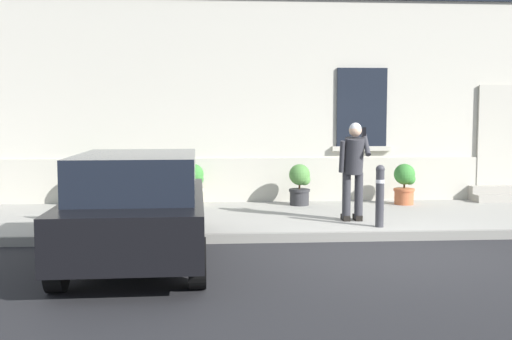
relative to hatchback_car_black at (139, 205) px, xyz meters
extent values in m
plane|color=#232326|center=(3.71, 0.24, -0.79)|extent=(80.00, 80.00, 0.00)
cube|color=#99968E|center=(3.71, 3.04, -0.71)|extent=(24.00, 3.60, 0.15)
cube|color=gray|center=(3.71, 1.18, -0.71)|extent=(24.00, 0.12, 0.15)
cube|color=beige|center=(3.71, 5.54, 2.96)|extent=(24.00, 1.40, 7.50)
cube|color=#BCB7A8|center=(3.71, 4.82, -0.24)|extent=(24.00, 0.08, 1.10)
cube|color=#1E472D|center=(7.47, 4.81, 0.73)|extent=(1.00, 0.08, 2.10)
cube|color=#BCB7A8|center=(7.47, 4.79, 0.78)|extent=(1.16, 0.06, 2.24)
cube|color=black|center=(4.27, 4.81, 1.41)|extent=(1.10, 0.06, 1.70)
cube|color=#BCB7A8|center=(4.27, 4.78, 0.51)|extent=(1.30, 0.12, 0.10)
cube|color=#9E998E|center=(7.47, 4.36, -0.56)|extent=(1.55, 0.32, 0.16)
cube|color=#9E998E|center=(7.47, 4.68, -0.48)|extent=(1.55, 0.32, 0.32)
cube|color=black|center=(0.00, 0.02, -0.17)|extent=(1.84, 4.04, 0.64)
cube|color=black|center=(0.00, -0.13, 0.43)|extent=(1.59, 2.43, 0.56)
cube|color=black|center=(-0.04, 2.04, -0.39)|extent=(1.66, 0.14, 0.20)
cube|color=yellow|center=(-0.04, 2.04, -0.21)|extent=(0.52, 0.03, 0.12)
cube|color=#B21414|center=(-0.80, 2.01, 0.05)|extent=(0.16, 0.04, 0.18)
cube|color=#B21414|center=(0.71, 2.05, 0.05)|extent=(0.16, 0.04, 0.18)
cube|color=black|center=(-0.04, 1.77, 0.33)|extent=(1.49, 0.09, 0.60)
cylinder|color=black|center=(-0.76, -1.40, -0.49)|extent=(0.21, 0.60, 0.60)
cylinder|color=black|center=(0.82, -1.36, -0.49)|extent=(0.21, 0.60, 0.60)
cylinder|color=black|center=(-0.83, 1.40, -0.49)|extent=(0.21, 0.60, 0.60)
cylinder|color=black|center=(0.76, 1.44, -0.49)|extent=(0.21, 0.60, 0.60)
cylinder|color=#333338|center=(3.80, 1.59, -0.16)|extent=(0.14, 0.14, 0.95)
sphere|color=#333338|center=(3.80, 1.59, 0.33)|extent=(0.15, 0.15, 0.15)
cylinder|color=silver|center=(3.80, 1.59, 0.13)|extent=(0.15, 0.15, 0.06)
cylinder|color=#333338|center=(0.25, 1.59, -0.16)|extent=(0.14, 0.14, 0.95)
sphere|color=#333338|center=(0.25, 1.59, 0.33)|extent=(0.15, 0.15, 0.15)
cylinder|color=silver|center=(0.25, 1.59, 0.13)|extent=(0.15, 0.15, 0.06)
cylinder|color=#2D2D33|center=(3.37, 2.21, -0.19)|extent=(0.15, 0.15, 0.82)
cube|color=black|center=(3.37, 2.27, -0.59)|extent=(0.12, 0.28, 0.10)
cylinder|color=#2D2D33|center=(3.59, 2.21, -0.19)|extent=(0.15, 0.15, 0.82)
cube|color=black|center=(3.59, 2.27, -0.59)|extent=(0.12, 0.28, 0.10)
cylinder|color=#2D2D33|center=(3.48, 2.15, 0.53)|extent=(0.34, 0.45, 0.67)
sphere|color=tan|center=(3.48, 2.07, 0.97)|extent=(0.22, 0.22, 0.22)
sphere|color=silver|center=(3.48, 2.07, 1.00)|extent=(0.21, 0.21, 0.21)
cylinder|color=#2D2D33|center=(3.26, 2.11, 0.51)|extent=(0.09, 0.19, 0.57)
cylinder|color=#2D2D33|center=(3.68, 2.11, 0.73)|extent=(0.09, 0.41, 0.42)
cube|color=black|center=(3.63, 2.05, 0.95)|extent=(0.07, 0.02, 0.15)
cylinder|color=#606B38|center=(-1.61, 4.32, -0.47)|extent=(0.40, 0.40, 0.34)
cylinder|color=#606B38|center=(-1.61, 4.32, -0.33)|extent=(0.44, 0.44, 0.05)
cylinder|color=#47331E|center=(-1.61, 4.32, -0.18)|extent=(0.04, 0.04, 0.24)
sphere|color=#286B2D|center=(-1.61, 4.32, 0.00)|extent=(0.44, 0.44, 0.44)
sphere|color=#286B2D|center=(-1.51, 4.27, -0.10)|extent=(0.24, 0.24, 0.24)
cylinder|color=beige|center=(0.61, 4.47, -0.47)|extent=(0.40, 0.40, 0.34)
cylinder|color=beige|center=(0.61, 4.47, -0.33)|extent=(0.44, 0.44, 0.05)
cylinder|color=#47331E|center=(0.61, 4.47, -0.18)|extent=(0.04, 0.04, 0.24)
sphere|color=#387F33|center=(0.61, 4.47, 0.00)|extent=(0.44, 0.44, 0.44)
sphere|color=#387F33|center=(0.71, 4.42, -0.10)|extent=(0.24, 0.24, 0.24)
cylinder|color=#2D2D30|center=(2.83, 4.21, -0.47)|extent=(0.40, 0.40, 0.34)
cylinder|color=#2D2D30|center=(2.83, 4.21, -0.33)|extent=(0.44, 0.44, 0.05)
cylinder|color=#47331E|center=(2.83, 4.21, -0.18)|extent=(0.04, 0.04, 0.24)
sphere|color=#4C843D|center=(2.83, 4.21, 0.00)|extent=(0.44, 0.44, 0.44)
sphere|color=#4C843D|center=(2.93, 4.16, -0.10)|extent=(0.24, 0.24, 0.24)
cylinder|color=#B25B38|center=(5.04, 4.15, -0.47)|extent=(0.40, 0.40, 0.34)
cylinder|color=#B25B38|center=(5.04, 4.15, -0.33)|extent=(0.44, 0.44, 0.05)
cylinder|color=#47331E|center=(5.04, 4.15, -0.18)|extent=(0.04, 0.04, 0.24)
sphere|color=#387F33|center=(5.04, 4.15, 0.00)|extent=(0.44, 0.44, 0.44)
sphere|color=#387F33|center=(5.14, 4.10, -0.10)|extent=(0.24, 0.24, 0.24)
camera|label=1|loc=(1.00, -8.34, 1.20)|focal=42.78mm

